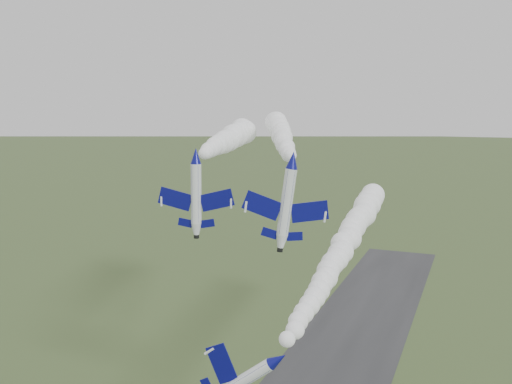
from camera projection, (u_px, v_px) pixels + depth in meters
jet_lead at (278, 360)px, 56.40m from camera, size 5.84×11.27×7.51m
smoke_trail_jet_lead at (345, 243)px, 94.61m from camera, size 14.52×77.29×5.29m
jet_pair_left at (196, 156)px, 78.78m from camera, size 10.84×12.65×3.15m
smoke_trail_jet_pair_left at (229, 139)px, 108.20m from camera, size 18.90×53.74×5.48m
jet_pair_right at (293, 160)px, 74.00m from camera, size 11.24×12.99×3.48m
smoke_trail_jet_pair_right at (281, 135)px, 103.51m from camera, size 24.44×50.28×4.47m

